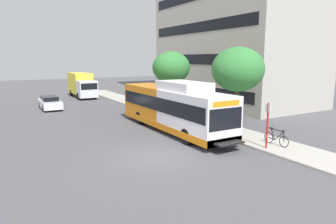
# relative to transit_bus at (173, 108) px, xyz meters

# --- Properties ---
(ground_plane) EXTENTS (120.00, 120.00, 0.00)m
(ground_plane) POSITION_rel_transit_bus_xyz_m (-3.86, 3.38, -1.70)
(ground_plane) COLOR #4C4C51
(sidewalk_curb) EXTENTS (3.00, 56.00, 0.14)m
(sidewalk_curb) POSITION_rel_transit_bus_xyz_m (3.14, 1.38, -1.63)
(sidewalk_curb) COLOR #A8A399
(sidewalk_curb) RESTS_ON ground
(transit_bus) EXTENTS (2.58, 12.25, 3.65)m
(transit_bus) POSITION_rel_transit_bus_xyz_m (0.00, 0.00, 0.00)
(transit_bus) COLOR white
(transit_bus) RESTS_ON ground
(bus_stop_sign_pole) EXTENTS (0.10, 0.36, 2.60)m
(bus_stop_sign_pole) POSITION_rel_transit_bus_xyz_m (2.12, -6.79, -0.05)
(bus_stop_sign_pole) COLOR red
(bus_stop_sign_pole) RESTS_ON sidewalk_curb
(bicycle_parked) EXTENTS (0.52, 1.76, 1.02)m
(bicycle_parked) POSITION_rel_transit_bus_xyz_m (3.11, -6.64, -1.14)
(bicycle_parked) COLOR black
(bicycle_parked) RESTS_ON sidewalk_curb
(street_tree_near_stop) EXTENTS (3.78, 3.78, 5.88)m
(street_tree_near_stop) POSITION_rel_transit_bus_xyz_m (4.31, -1.92, 2.69)
(street_tree_near_stop) COLOR #4C3823
(street_tree_near_stop) RESTS_ON sidewalk_curb
(street_tree_mid_block) EXTENTS (3.61, 3.61, 5.73)m
(street_tree_mid_block) POSITION_rel_transit_bus_xyz_m (3.90, 6.79, 2.61)
(street_tree_mid_block) COLOR #4C3823
(street_tree_mid_block) RESTS_ON sidewalk_curb
(parked_car_far_lane) EXTENTS (1.80, 4.50, 1.33)m
(parked_car_far_lane) POSITION_rel_transit_bus_xyz_m (-6.11, 14.56, -1.04)
(parked_car_far_lane) COLOR silver
(parked_car_far_lane) RESTS_ON ground
(box_truck_background) EXTENTS (2.32, 7.01, 3.25)m
(box_truck_background) POSITION_rel_transit_bus_xyz_m (-0.70, 22.67, 0.04)
(box_truck_background) COLOR silver
(box_truck_background) RESTS_ON ground
(lattice_comm_tower) EXTENTS (1.10, 1.10, 29.00)m
(lattice_comm_tower) POSITION_rel_transit_bus_xyz_m (16.80, 25.52, 7.94)
(lattice_comm_tower) COLOR #B7B7BC
(lattice_comm_tower) RESTS_ON ground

